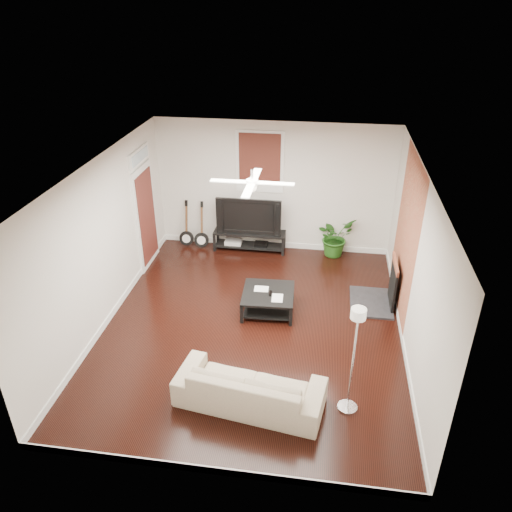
{
  "coord_description": "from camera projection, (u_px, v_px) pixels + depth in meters",
  "views": [
    {
      "loc": [
        1.07,
        -6.86,
        5.14
      ],
      "look_at": [
        0.0,
        0.4,
        1.15
      ],
      "focal_mm": 34.92,
      "sensor_mm": 36.0,
      "label": 1
    }
  ],
  "objects": [
    {
      "name": "sofa",
      "position": [
        250.0,
        387.0,
        6.83
      ],
      "size": [
        2.14,
        1.1,
        0.6
      ],
      "primitive_type": "imported",
      "rotation": [
        0.0,
        0.0,
        2.99
      ],
      "color": "beige",
      "rests_on": "floor"
    },
    {
      "name": "door_left",
      "position": [
        145.0,
        208.0,
        9.93
      ],
      "size": [
        0.08,
        1.0,
        2.5
      ],
      "primitive_type": "cube",
      "color": "white",
      "rests_on": "wall_left"
    },
    {
      "name": "tv_stand",
      "position": [
        250.0,
        241.0,
        10.93
      ],
      "size": [
        1.56,
        0.41,
        0.44
      ],
      "primitive_type": "cube",
      "color": "black",
      "rests_on": "floor"
    },
    {
      "name": "window_back",
      "position": [
        260.0,
        162.0,
        10.24
      ],
      "size": [
        1.0,
        0.06,
        1.3
      ],
      "primitive_type": "cube",
      "color": "#3F1A11",
      "rests_on": "wall_back"
    },
    {
      "name": "brick_accent",
      "position": [
        406.0,
        237.0,
        8.44
      ],
      "size": [
        0.02,
        2.2,
        2.8
      ],
      "primitive_type": "cube",
      "color": "#AC5137",
      "rests_on": "floor"
    },
    {
      "name": "guitar_right",
      "position": [
        201.0,
        226.0,
        10.87
      ],
      "size": [
        0.34,
        0.25,
        1.05
      ],
      "primitive_type": null,
      "rotation": [
        0.0,
        0.0,
        0.06
      ],
      "color": "black",
      "rests_on": "floor"
    },
    {
      "name": "coffee_table",
      "position": [
        268.0,
        301.0,
        8.88
      ],
      "size": [
        0.94,
        0.94,
        0.38
      ],
      "primitive_type": "cube",
      "rotation": [
        0.0,
        0.0,
        0.05
      ],
      "color": "black",
      "rests_on": "floor"
    },
    {
      "name": "ceiling_fan",
      "position": [
        252.0,
        182.0,
        7.31
      ],
      "size": [
        1.24,
        1.24,
        0.32
      ],
      "primitive_type": null,
      "color": "white",
      "rests_on": "ceiling"
    },
    {
      "name": "fireplace",
      "position": [
        382.0,
        283.0,
        8.92
      ],
      "size": [
        0.8,
        1.1,
        0.92
      ],
      "primitive_type": "cube",
      "color": "black",
      "rests_on": "floor"
    },
    {
      "name": "floor_lamp",
      "position": [
        353.0,
        361.0,
        6.49
      ],
      "size": [
        0.31,
        0.31,
        1.66
      ],
      "primitive_type": null,
      "rotation": [
        0.0,
        0.0,
        -0.15
      ],
      "color": "silver",
      "rests_on": "floor"
    },
    {
      "name": "potted_plant",
      "position": [
        335.0,
        237.0,
        10.63
      ],
      "size": [
        1.01,
        1.01,
        0.85
      ],
      "primitive_type": "imported",
      "rotation": [
        0.0,
        0.0,
        0.76
      ],
      "color": "#225718",
      "rests_on": "floor"
    },
    {
      "name": "guitar_left",
      "position": [
        186.0,
        225.0,
        10.94
      ],
      "size": [
        0.33,
        0.24,
        1.05
      ],
      "primitive_type": null,
      "rotation": [
        0.0,
        0.0,
        -0.04
      ],
      "color": "black",
      "rests_on": "floor"
    },
    {
      "name": "room",
      "position": [
        252.0,
        254.0,
        7.89
      ],
      "size": [
        5.01,
        6.01,
        2.81
      ],
      "color": "black",
      "rests_on": "ground"
    },
    {
      "name": "tv",
      "position": [
        250.0,
        214.0,
        10.65
      ],
      "size": [
        1.39,
        0.18,
        0.8
      ],
      "primitive_type": "imported",
      "color": "black",
      "rests_on": "tv_stand"
    }
  ]
}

